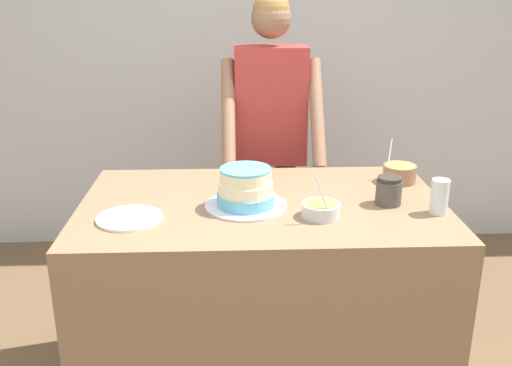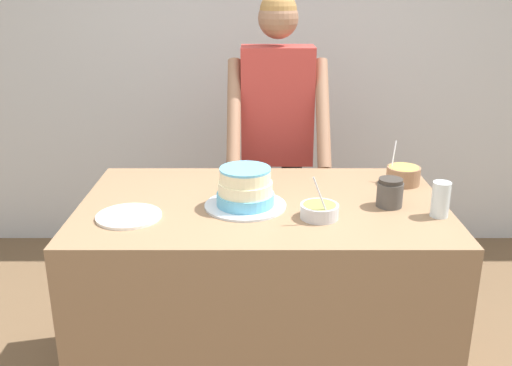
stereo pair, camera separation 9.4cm
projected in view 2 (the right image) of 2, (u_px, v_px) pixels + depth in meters
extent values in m
cube|color=silver|center=(260.00, 62.00, 3.87)|extent=(10.00, 0.05, 2.60)
cube|color=#8C6B4C|center=(262.00, 298.00, 2.57)|extent=(1.54, 0.92, 0.94)
cylinder|color=#2D2D38|center=(261.00, 229.00, 3.39)|extent=(0.12, 0.12, 0.85)
cylinder|color=#2D2D38|center=(291.00, 229.00, 3.39)|extent=(0.12, 0.12, 0.85)
cube|color=#B23833|center=(277.00, 105.00, 3.14)|extent=(0.39, 0.22, 0.64)
cylinder|color=#8E664C|center=(234.00, 113.00, 2.98)|extent=(0.07, 0.41, 0.54)
cylinder|color=#8E664C|center=(323.00, 113.00, 2.97)|extent=(0.07, 0.41, 0.54)
sphere|color=#8E664C|center=(279.00, 18.00, 2.98)|extent=(0.21, 0.21, 0.21)
sphere|color=olive|center=(279.00, 11.00, 2.97)|extent=(0.20, 0.20, 0.20)
cylinder|color=silver|center=(246.00, 205.00, 2.36)|extent=(0.34, 0.34, 0.01)
cylinder|color=#60B7E0|center=(246.00, 199.00, 2.35)|extent=(0.24, 0.24, 0.05)
cylinder|color=#F4EABC|center=(246.00, 187.00, 2.34)|extent=(0.22, 0.22, 0.05)
cylinder|color=#F4EABC|center=(245.00, 176.00, 2.32)|extent=(0.21, 0.21, 0.05)
cylinder|color=#60B7E0|center=(245.00, 169.00, 2.31)|extent=(0.21, 0.21, 0.01)
cylinder|color=#936B4C|center=(404.00, 175.00, 2.62)|extent=(0.15, 0.15, 0.08)
cylinder|color=#F2DB4C|center=(404.00, 168.00, 2.61)|extent=(0.13, 0.13, 0.01)
cylinder|color=silver|center=(393.00, 162.00, 2.62)|extent=(0.05, 0.09, 0.18)
cylinder|color=silver|center=(320.00, 211.00, 2.24)|extent=(0.15, 0.15, 0.06)
cylinder|color=olive|center=(320.00, 206.00, 2.24)|extent=(0.13, 0.13, 0.01)
cylinder|color=silver|center=(322.00, 199.00, 2.17)|extent=(0.08, 0.01, 0.18)
cylinder|color=silver|center=(441.00, 199.00, 2.25)|extent=(0.07, 0.07, 0.14)
cylinder|color=white|center=(129.00, 216.00, 2.25)|extent=(0.26, 0.26, 0.01)
cylinder|color=#4C4742|center=(390.00, 195.00, 2.35)|extent=(0.11, 0.11, 0.10)
cylinder|color=#322D28|center=(391.00, 181.00, 2.33)|extent=(0.10, 0.10, 0.02)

